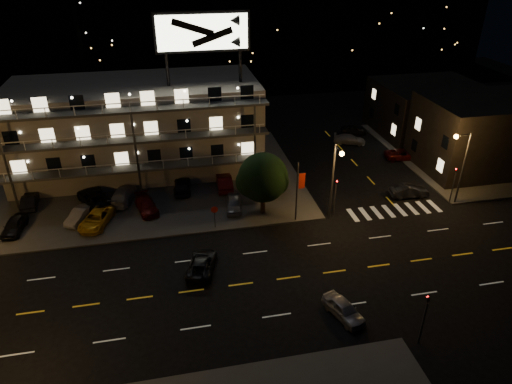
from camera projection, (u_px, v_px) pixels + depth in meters
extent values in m
plane|color=black|center=(265.00, 281.00, 37.28)|extent=(140.00, 140.00, 0.00)
cube|color=#3E3D3B|center=(107.00, 185.00, 51.93)|extent=(44.00, 24.00, 0.15)
cube|color=#3E3D3B|center=(455.00, 153.00, 59.71)|extent=(16.00, 24.00, 0.15)
cube|color=gray|center=(138.00, 129.00, 53.70)|extent=(28.00, 12.00, 10.00)
cube|color=gray|center=(132.00, 85.00, 51.16)|extent=(28.00, 12.00, 0.50)
cube|color=#3E3D3B|center=(139.00, 168.00, 48.67)|extent=(28.00, 1.80, 0.25)
cube|color=#3E3D3B|center=(135.00, 140.00, 47.12)|extent=(28.00, 1.80, 0.25)
cube|color=#3E3D3B|center=(131.00, 110.00, 45.58)|extent=(28.00, 1.80, 0.25)
cylinder|color=black|center=(167.00, 70.00, 49.19)|extent=(0.36, 0.36, 3.50)
cylinder|color=black|center=(240.00, 66.00, 50.61)|extent=(0.36, 0.36, 3.50)
cube|color=black|center=(202.00, 32.00, 48.09)|extent=(10.20, 0.50, 4.20)
cube|color=white|center=(203.00, 32.00, 47.83)|extent=(9.60, 0.06, 3.60)
cube|color=black|center=(481.00, 134.00, 54.27)|extent=(14.00, 10.00, 8.50)
cube|color=black|center=(427.00, 109.00, 64.92)|extent=(14.00, 12.00, 7.00)
cube|color=black|center=(189.00, 12.00, 91.56)|extent=(120.00, 20.00, 24.00)
cylinder|color=#2D2D30|center=(332.00, 182.00, 43.98)|extent=(0.20, 0.20, 8.00)
cylinder|color=#2D2D30|center=(339.00, 149.00, 41.46)|extent=(0.12, 1.80, 0.12)
sphere|color=#FFA23F|center=(342.00, 154.00, 40.82)|extent=(0.44, 0.44, 0.44)
cylinder|color=#2D2D30|center=(463.00, 169.00, 46.45)|extent=(0.20, 0.20, 8.00)
cylinder|color=#2D2D30|center=(464.00, 135.00, 44.48)|extent=(1.80, 0.12, 0.12)
sphere|color=#FFA23F|center=(456.00, 137.00, 44.39)|extent=(0.44, 0.44, 0.44)
cylinder|color=#2D2D30|center=(335.00, 200.00, 45.30)|extent=(0.14, 0.14, 3.60)
imported|color=black|center=(337.00, 180.00, 44.19)|extent=(0.20, 0.16, 1.00)
sphere|color=#FF0C0C|center=(337.00, 181.00, 44.13)|extent=(0.14, 0.14, 0.14)
cylinder|color=#2D2D30|center=(423.00, 323.00, 30.71)|extent=(0.14, 0.14, 3.60)
imported|color=black|center=(429.00, 297.00, 29.60)|extent=(0.20, 0.16, 1.00)
sphere|color=#FF0C0C|center=(428.00, 297.00, 29.75)|extent=(0.14, 0.14, 0.14)
cylinder|color=#2D2D30|center=(453.00, 188.00, 47.60)|extent=(0.14, 0.14, 3.60)
imported|color=black|center=(457.00, 168.00, 46.49)|extent=(0.16, 0.20, 1.00)
sphere|color=#FF0C0C|center=(456.00, 169.00, 46.51)|extent=(0.14, 0.14, 0.14)
cylinder|color=#2D2D30|center=(297.00, 192.00, 43.83)|extent=(0.16, 0.16, 6.40)
cube|color=red|center=(302.00, 181.00, 43.33)|extent=(0.60, 0.04, 1.60)
cylinder|color=#2D2D30|center=(215.00, 219.00, 43.60)|extent=(0.08, 0.08, 2.20)
cylinder|color=red|center=(214.00, 210.00, 43.05)|extent=(0.91, 0.04, 0.91)
cylinder|color=black|center=(263.00, 203.00, 45.91)|extent=(0.48, 0.48, 2.28)
sphere|color=black|center=(263.00, 177.00, 44.54)|extent=(4.94, 4.94, 4.94)
sphere|color=black|center=(251.00, 182.00, 44.94)|extent=(3.04, 3.04, 3.04)
sphere|color=black|center=(274.00, 182.00, 44.58)|extent=(2.85, 2.85, 2.85)
imported|color=black|center=(14.00, 225.00, 43.13)|extent=(1.99, 4.01, 1.31)
imported|color=gray|center=(80.00, 215.00, 44.82)|extent=(2.76, 3.95, 1.24)
imported|color=#CB9013|center=(96.00, 219.00, 44.14)|extent=(3.59, 5.23, 1.33)
imported|color=#4F0D0B|center=(146.00, 205.00, 46.49)|extent=(2.77, 4.63, 1.26)
imported|color=gray|center=(234.00, 203.00, 46.76)|extent=(2.06, 3.97, 1.29)
imported|color=black|center=(30.00, 201.00, 47.22)|extent=(1.73, 4.09, 1.31)
imported|color=black|center=(94.00, 197.00, 47.62)|extent=(4.47, 6.03, 1.52)
imported|color=gray|center=(123.00, 195.00, 48.19)|extent=(3.10, 5.27, 1.43)
imported|color=black|center=(182.00, 185.00, 50.11)|extent=(2.11, 4.61, 1.53)
imported|color=#4F0D0B|center=(224.00, 182.00, 50.76)|extent=(1.77, 4.65, 1.51)
imported|color=black|center=(409.00, 191.00, 49.28)|extent=(4.24, 1.68, 1.37)
imported|color=#4F0D0B|center=(403.00, 154.00, 57.95)|extent=(4.76, 2.65, 1.26)
imported|color=gray|center=(350.00, 139.00, 62.42)|extent=(4.61, 3.22, 1.24)
imported|color=black|center=(354.00, 129.00, 65.65)|extent=(3.90, 2.46, 1.24)
imported|color=gray|center=(344.00, 309.00, 33.53)|extent=(2.63, 4.08, 1.29)
imported|color=black|center=(202.00, 264.00, 38.28)|extent=(3.26, 4.94, 1.26)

